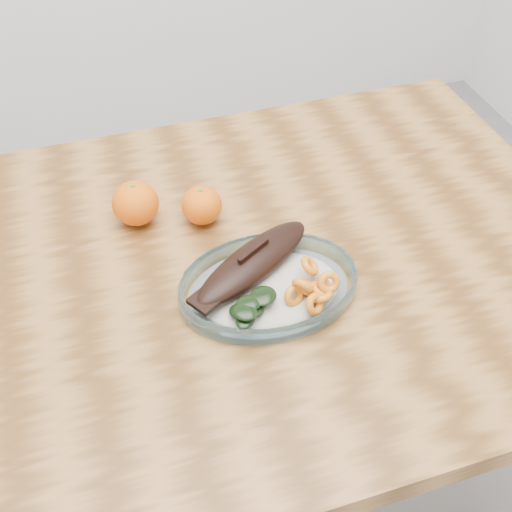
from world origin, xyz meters
name	(u,v)px	position (x,y,z in m)	size (l,w,h in m)	color
ground	(233,489)	(0.00, 0.00, 0.00)	(3.00, 3.00, 0.00)	slate
dining_table	(222,308)	(0.00, 0.00, 0.65)	(1.20, 0.80, 0.75)	#5A3615
plated_meal	(268,284)	(0.05, -0.07, 0.77)	(0.48, 0.48, 0.08)	white
orange_left	(135,203)	(-0.10, 0.14, 0.79)	(0.07, 0.07, 0.07)	#FF5205
orange_right	(202,205)	(0.00, 0.11, 0.78)	(0.06, 0.06, 0.06)	#FF5205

